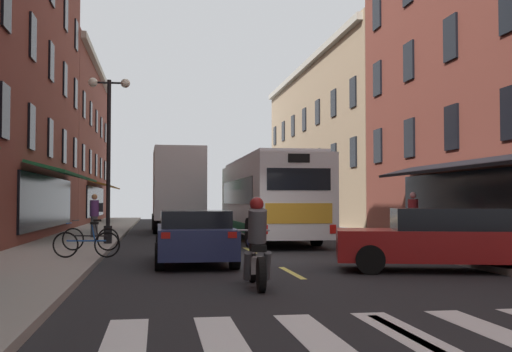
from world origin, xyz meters
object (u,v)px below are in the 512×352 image
Objects in this scene: bicycle_mid at (87,243)px; pedestrian_mid at (413,216)px; box_truck at (177,191)px; sedan_near at (194,236)px; sedan_mid at (445,239)px; bicycle_near at (91,238)px; motorcycle_rider at (257,249)px; pedestrian_near at (95,214)px; street_lamp_twin at (109,152)px; transit_bus at (268,198)px.

pedestrian_mid is (10.81, 4.80, 0.55)m from bicycle_mid.
box_truck is 16.56m from sedan_near.
bicycle_near is (-8.38, 5.56, -0.22)m from sedan_mid.
pedestrian_near is (-4.30, 14.65, 0.35)m from motorcycle_rider.
bicycle_near is at bearing 146.45° from sedan_mid.
street_lamp_twin reaches higher than motorcycle_rider.
sedan_mid is (5.45, -19.11, -1.40)m from box_truck.
motorcycle_rider is 1.23× the size of bicycle_near.
box_truck is 1.32× the size of street_lamp_twin.
pedestrian_mid is (10.95, 2.41, 0.55)m from bicycle_near.
street_lamp_twin is at bearing 88.85° from bicycle_mid.
pedestrian_mid is at bearing 23.94° from bicycle_mid.
pedestrian_near reaches higher than bicycle_near.
sedan_mid is at bearing -33.55° from bicycle_near.
bicycle_near is 0.98× the size of bicycle_mid.
bicycle_mid is at bearing 164.82° from pedestrian_near.
transit_bus is at bearing -130.48° from pedestrian_mid.
pedestrian_near reaches higher than motorcycle_rider.
bicycle_mid is at bearing 124.94° from motorcycle_rider.
pedestrian_near is (-0.56, 7.11, 0.56)m from bicycle_near.
bicycle_near is at bearing -135.63° from transit_bus.
transit_bus reaches higher than sedan_near.
transit_bus is 11.98m from sedan_mid.
sedan_mid is at bearing -164.19° from pedestrian_near.
box_truck is at bearing 89.74° from sedan_near.
transit_bus is 8.11m from box_truck.
bicycle_near is at bearing 134.09° from sedan_near.
pedestrian_near is at bearing 125.20° from sedan_mid.
transit_bus reaches higher than bicycle_mid.
sedan_near is 2.54× the size of pedestrian_mid.
bicycle_mid is (-3.60, 5.15, -0.21)m from motorcycle_rider.
box_truck is 4.25× the size of pedestrian_mid.
pedestrian_mid is (4.60, -3.80, -0.68)m from transit_bus.
pedestrian_mid is at bearing -39.51° from transit_bus.
pedestrian_mid is at bearing 33.48° from sedan_near.
pedestrian_mid is at bearing -4.15° from street_lamp_twin.
motorcycle_rider is at bearing -156.85° from sedan_mid.
box_truck is 13.77m from pedestrian_mid.
pedestrian_mid reaches higher than pedestrian_near.
sedan_near is at bearing -110.92° from transit_bus.
pedestrian_mid reaches higher than motorcycle_rider.
transit_bus reaches higher than pedestrian_mid.
motorcycle_rider is 6.29m from bicycle_mid.
transit_bus is at bearing -116.84° from pedestrian_near.
bicycle_mid is 0.97× the size of pedestrian_mid.
pedestrian_near is at bearing 94.50° from bicycle_near.
motorcycle_rider is 1.20× the size of pedestrian_near.
street_lamp_twin reaches higher than pedestrian_near.
motorcycle_rider is 11.57m from street_lamp_twin.
bicycle_near is 7.16m from pedestrian_near.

